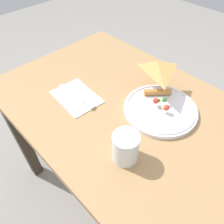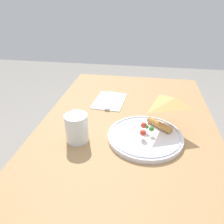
# 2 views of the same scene
# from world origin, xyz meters

# --- Properties ---
(ground_plane) EXTENTS (6.00, 6.00, 0.00)m
(ground_plane) POSITION_xyz_m (0.00, 0.00, 0.00)
(ground_plane) COLOR gray
(dining_table) EXTENTS (1.00, 0.69, 0.72)m
(dining_table) POSITION_xyz_m (0.00, 0.00, 0.60)
(dining_table) COLOR #A87F51
(dining_table) RESTS_ON ground_plane
(plate_pizza) EXTENTS (0.27, 0.27, 0.05)m
(plate_pizza) POSITION_xyz_m (-0.12, -0.07, 0.74)
(plate_pizza) COLOR white
(plate_pizza) RESTS_ON dining_table
(milk_glass) EXTENTS (0.08, 0.08, 0.10)m
(milk_glass) POSITION_xyz_m (-0.17, 0.16, 0.77)
(milk_glass) COLOR white
(milk_glass) RESTS_ON dining_table
(napkin_folded) EXTENTS (0.20, 0.15, 0.00)m
(napkin_folded) POSITION_xyz_m (0.15, 0.10, 0.72)
(napkin_folded) COLOR white
(napkin_folded) RESTS_ON dining_table
(butter_knife) EXTENTS (0.20, 0.03, 0.01)m
(butter_knife) POSITION_xyz_m (0.14, 0.10, 0.73)
(butter_knife) COLOR #B2B2B7
(butter_knife) RESTS_ON napkin_folded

